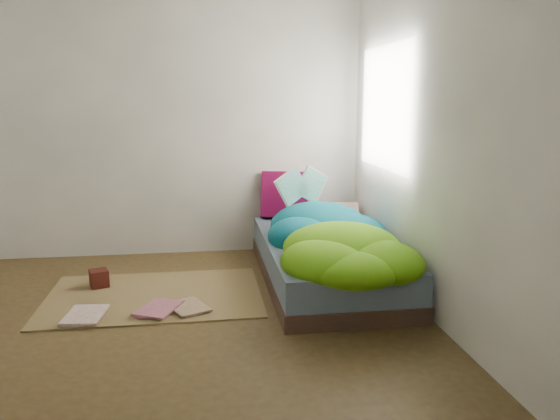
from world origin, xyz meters
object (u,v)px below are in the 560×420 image
(bed, at_px, (326,261))
(floor_book_a, at_px, (66,316))
(pillow_magenta, at_px, (285,195))
(wooden_box, at_px, (99,278))
(floor_book_b, at_px, (143,307))
(open_book, at_px, (302,175))

(bed, height_order, floor_book_a, bed)
(pillow_magenta, bearing_deg, wooden_box, -138.39)
(bed, bearing_deg, floor_book_b, -162.36)
(floor_book_a, bearing_deg, open_book, 35.45)
(floor_book_a, bearing_deg, pillow_magenta, 45.55)
(open_book, relative_size, floor_book_b, 1.31)
(open_book, bearing_deg, bed, -100.02)
(floor_book_a, bearing_deg, bed, 21.10)
(floor_book_b, bearing_deg, wooden_box, 150.25)
(pillow_magenta, relative_size, wooden_box, 3.27)
(floor_book_b, bearing_deg, bed, 42.38)
(floor_book_a, bearing_deg, wooden_box, 85.38)
(bed, relative_size, open_book, 4.60)
(pillow_magenta, distance_m, floor_book_a, 2.31)
(pillow_magenta, relative_size, open_book, 1.02)
(open_book, bearing_deg, floor_book_b, -165.56)
(open_book, xyz_separation_m, floor_book_b, (-1.32, -0.96, -0.78))
(pillow_magenta, relative_size, floor_book_b, 1.33)
(wooden_box, bearing_deg, bed, -2.78)
(bed, height_order, floor_book_b, bed)
(pillow_magenta, distance_m, open_book, 0.48)
(bed, distance_m, floor_book_b, 1.51)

